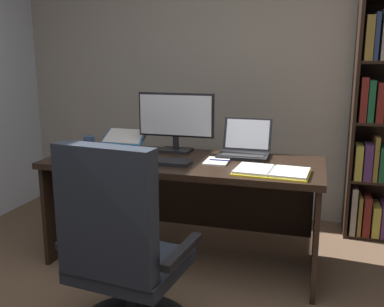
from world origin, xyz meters
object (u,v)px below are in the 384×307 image
office_chair (122,263)px  laptop (245,148)px  open_binder (272,171)px  pen (220,160)px  reading_stand_with_book (124,139)px  monitor (176,121)px  keyboard (159,161)px  coffee_mug (89,143)px  notepad (217,161)px  desk (187,184)px  computer_mouse (116,157)px

office_chair → laptop: bearing=78.4°
open_binder → pen: (-0.35, 0.18, 0.00)m
reading_stand_with_book → monitor: bearing=-6.6°
reading_stand_with_book → laptop: bearing=-2.6°
laptop → keyboard: bearing=-143.3°
keyboard → coffee_mug: size_ratio=3.93×
laptop → notepad: bearing=-120.9°
office_chair → keyboard: bearing=104.3°
office_chair → reading_stand_with_book: office_chair is taller
laptop → keyboard: 0.62m
desk → office_chair: size_ratio=1.77×
desk → open_binder: size_ratio=4.02×
desk → reading_stand_with_book: (-0.56, 0.21, 0.25)m
office_chair → pen: 1.03m
desk → coffee_mug: size_ratio=17.06×
monitor → laptop: bearing=1.0°
reading_stand_with_book → pen: 0.86m
laptop → pen: laptop is taller
monitor → notepad: monitor is taller
computer_mouse → coffee_mug: coffee_mug is taller
open_binder → office_chair: bearing=-124.8°
monitor → open_binder: 0.86m
monitor → notepad: bearing=-32.7°
coffee_mug → monitor: bearing=12.4°
desk → computer_mouse: bearing=-153.9°
laptop → notepad: laptop is taller
laptop → coffee_mug: 1.13m
laptop → keyboard: size_ratio=0.81×
open_binder → notepad: (-0.37, 0.18, -0.01)m
office_chair → keyboard: office_chair is taller
desk → notepad: notepad is taller
reading_stand_with_book → coffee_mug: reading_stand_with_book is taller
monitor → desk: bearing=-50.9°
keyboard → computer_mouse: 0.30m
keyboard → notepad: size_ratio=2.00×
computer_mouse → notepad: 0.67m
monitor → pen: 0.49m
office_chair → open_binder: size_ratio=2.27×
office_chair → monitor: bearing=101.9°
laptop → computer_mouse: laptop is taller
keyboard → monitor: bearing=90.0°
desk → coffee_mug: (-0.75, 0.02, 0.25)m
keyboard → pen: keyboard is taller
monitor → laptop: size_ratio=1.65×
pen → coffee_mug: size_ratio=1.31×
notepad → pen: (0.02, 0.00, 0.01)m
office_chair → open_binder: 1.03m
desk → laptop: size_ratio=5.38×
monitor → notepad: 0.48m
desk → monitor: (-0.13, 0.16, 0.41)m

